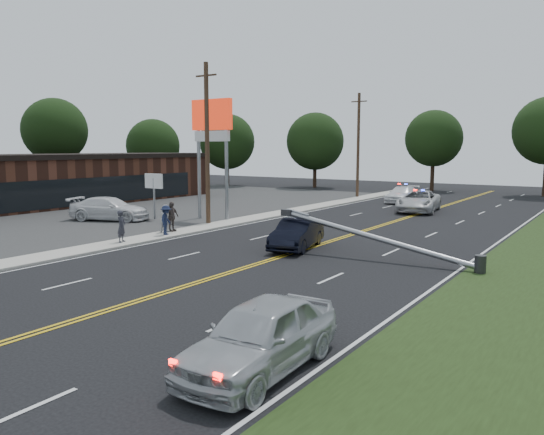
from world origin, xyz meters
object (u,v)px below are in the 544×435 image
Objects in this scene: emergency_b at (402,194)px; bystander_d at (172,217)px; pylon_sign at (212,130)px; waiting_sedan at (260,336)px; bystander_c at (166,220)px; crashed_sedan at (297,234)px; small_sign at (154,185)px; bystander_a at (122,226)px; fallen_streetlight at (385,240)px; utility_pole_far at (358,145)px; emergency_a at (419,201)px; utility_pole_mid at (207,144)px; parked_car at (110,209)px; bystander_b at (166,218)px.

emergency_b is 2.93× the size of bystander_d.
pylon_sign is 4.74× the size of bystander_d.
bystander_c is at bearing 139.30° from waiting_sedan.
bystander_d is at bearing 167.09° from crashed_sedan.
bystander_c is at bearing -146.00° from bystander_d.
small_sign is 9.64m from bystander_a.
fallen_streetlight is 12.88m from bystander_d.
emergency_b is at bearing -7.79° from bystander_d.
utility_pole_far is (-13.39, 26.00, 4.17)m from fallen_streetlight.
bystander_d is at bearing 178.84° from fallen_streetlight.
bystander_d reaches higher than emergency_a.
utility_pole_mid is at bearing 163.36° from fallen_streetlight.
crashed_sedan is 2.72× the size of bystander_c.
pylon_sign reaches higher than crashed_sedan.
utility_pole_mid is at bearing 11.12° from bystander_d.
fallen_streetlight reaches higher than emergency_b.
emergency_b is at bearing -31.56° from bystander_a.
emergency_a is at bearing 50.81° from pylon_sign.
utility_pole_mid is 1.72× the size of emergency_a.
pylon_sign is 11.12m from bystander_a.
bystander_c is at bearing -176.45° from fallen_streetlight.
pylon_sign reaches higher than emergency_a.
emergency_b is (-8.16, 24.11, -0.20)m from fallen_streetlight.
bystander_c is at bearing -120.94° from emergency_a.
bystander_c reaches higher than emergency_b.
fallen_streetlight reaches higher than parked_car.
bystander_b is at bearing -123.24° from emergency_a.
bystander_b is (-12.90, -0.13, -0.02)m from fallen_streetlight.
emergency_b is 25.21m from bystander_c.
bystander_d reaches higher than parked_car.
bystander_c is 1.19m from bystander_d.
utility_pole_far is (1.30, 20.00, -0.91)m from pylon_sign.
utility_pole_far is 6.24× the size of bystander_a.
bystander_b reaches higher than crashed_sedan.
bystander_c is (2.41, -6.76, -5.07)m from pylon_sign.
utility_pole_mid is at bearing -13.61° from bystander_c.
emergency_a is 23.25m from bystander_a.
utility_pole_mid is 17.23m from emergency_a.
pylon_sign reaches higher than fallen_streetlight.
bystander_d is (1.81, -5.74, -5.03)m from pylon_sign.
emergency_b is at bearing 63.49° from small_sign.
parked_car is 7.55m from bystander_d.
parked_car is at bearing 80.77° from bystander_d.
small_sign is 22.53m from emergency_b.
small_sign is at bearing 180.00° from utility_pole_mid.
fallen_streetlight is 12.30m from bystander_c.
parked_car is 9.54m from bystander_a.
pylon_sign is 20.06m from utility_pole_far.
fallen_streetlight is at bearing -62.76° from utility_pole_far.
small_sign is at bearing 63.91° from bystander_b.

